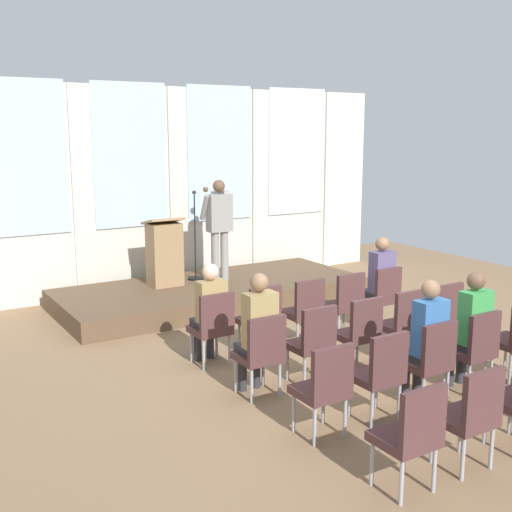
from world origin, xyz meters
The scene contains 27 objects.
ground_plane centered at (0.00, 0.00, 0.00)m, with size 13.54×13.54×0.00m, color #846647.
rear_partition centered at (0.05, 5.20, 1.90)m, with size 8.81×0.14×3.69m.
stage_platform centered at (0.00, 3.83, 0.16)m, with size 5.15×2.15×0.32m, color brown.
speaker centered at (0.25, 4.03, 1.33)m, with size 0.51×0.69×1.74m.
mic_stand centered at (-0.09, 4.28, 0.65)m, with size 0.28×0.28×1.55m.
lectern centered at (-0.72, 4.15, 0.87)m, with size 0.60×0.48×1.16m.
chair_r0_c0 centered at (-1.39, 1.16, 0.53)m, with size 0.46×0.44×0.94m.
audience_r0_c0 centered at (-1.39, 1.25, 0.72)m, with size 0.36×0.39×1.29m.
chair_r0_c1 centered at (-0.70, 1.16, 0.53)m, with size 0.46×0.44×0.94m.
chair_r0_c2 centered at (0.00, 1.16, 0.53)m, with size 0.46×0.44×0.94m.
chair_r0_c3 centered at (0.70, 1.16, 0.53)m, with size 0.46×0.44×0.94m.
chair_r0_c4 centered at (1.39, 1.16, 0.53)m, with size 0.46×0.44×0.94m.
audience_r0_c4 centered at (1.39, 1.24, 0.76)m, with size 0.36×0.39×1.37m.
chair_r1_c0 centered at (-1.39, 0.04, 0.53)m, with size 0.46×0.44×0.94m.
audience_r1_c0 centered at (-1.39, 0.11, 0.76)m, with size 0.36×0.39×1.38m.
chair_r1_c1 centered at (-0.70, 0.04, 0.53)m, with size 0.46×0.44×0.94m.
chair_r1_c2 centered at (0.00, 0.04, 0.53)m, with size 0.46×0.44×0.94m.
chair_r1_c3 centered at (0.70, 0.04, 0.53)m, with size 0.46×0.44×0.94m.
chair_r1_c4 centered at (1.39, 0.04, 0.53)m, with size 0.46×0.44×0.94m.
chair_r2_c0 centered at (-1.39, -1.09, 0.53)m, with size 0.46×0.44×0.94m.
chair_r2_c1 centered at (-0.70, -1.09, 0.53)m, with size 0.46×0.44×0.94m.
chair_r2_c2 centered at (0.00, -1.09, 0.53)m, with size 0.46×0.44×0.94m.
audience_r2_c2 centered at (0.00, -1.01, 0.76)m, with size 0.36×0.39×1.37m.
chair_r2_c3 centered at (0.70, -1.09, 0.53)m, with size 0.46×0.44×0.94m.
audience_r2_c3 centered at (0.70, -1.01, 0.76)m, with size 0.36×0.39×1.37m.
chair_r3_c0 centered at (-1.39, -2.22, 0.53)m, with size 0.46×0.44×0.94m.
chair_r3_c1 centered at (-0.70, -2.22, 0.53)m, with size 0.46×0.44×0.94m.
Camera 1 is at (-4.94, -5.61, 2.90)m, focal length 45.23 mm.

